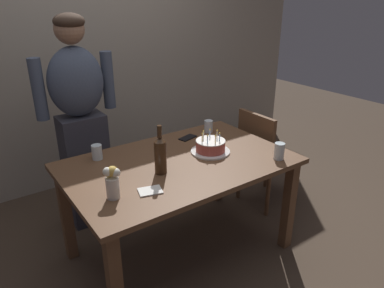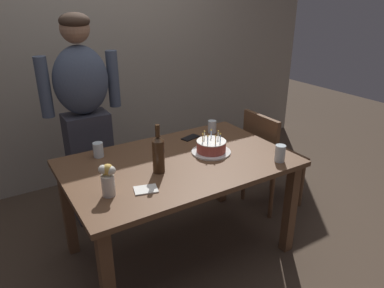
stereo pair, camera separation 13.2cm
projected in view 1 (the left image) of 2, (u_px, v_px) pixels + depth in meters
ground_plane at (180, 250)px, 2.69m from camera, size 10.00×10.00×0.00m
back_wall at (87, 49)px, 3.35m from camera, size 5.20×0.10×2.60m
dining_table at (179, 174)px, 2.44m from camera, size 1.50×0.96×0.74m
birthday_cake at (210, 147)px, 2.52m from camera, size 0.28×0.28×0.15m
water_glass_near at (279, 151)px, 2.41m from camera, size 0.07×0.07×0.11m
water_glass_far at (97, 152)px, 2.42m from camera, size 0.07×0.07×0.10m
water_glass_side at (209, 126)px, 2.89m from camera, size 0.07×0.07×0.10m
wine_bottle at (160, 154)px, 2.20m from camera, size 0.08×0.08×0.31m
cell_phone at (188, 138)px, 2.78m from camera, size 0.16×0.11×0.01m
napkin_stack at (150, 191)px, 2.03m from camera, size 0.15×0.13×0.01m
flower_vase at (112, 181)px, 1.94m from camera, size 0.09×0.07×0.19m
person_man_bearded at (81, 121)px, 2.74m from camera, size 0.61×0.27×1.66m
dining_chair at (263, 151)px, 3.10m from camera, size 0.42×0.42×0.87m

